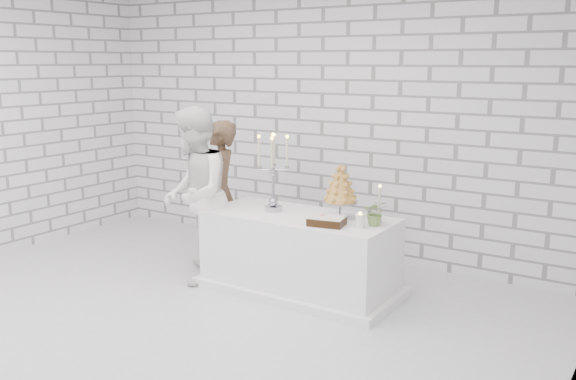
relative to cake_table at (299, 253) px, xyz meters
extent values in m
cube|color=silver|center=(-0.50, -1.21, -0.38)|extent=(6.00, 5.00, 0.01)
cube|color=white|center=(-0.50, 1.29, 1.12)|extent=(6.00, 0.01, 3.00)
cube|color=white|center=(2.50, -1.21, 1.12)|extent=(0.01, 5.00, 3.00)
cube|color=white|center=(0.00, 0.00, 0.00)|extent=(1.80, 0.80, 0.75)
imported|color=#3B291B|center=(-1.13, 0.22, 0.41)|extent=(0.57, 0.67, 1.56)
imported|color=white|center=(-1.03, -0.30, 0.50)|extent=(1.02, 1.07, 1.75)
cube|color=black|center=(0.40, -0.19, 0.42)|extent=(0.34, 0.27, 0.08)
cylinder|color=white|center=(0.68, -0.10, 0.44)|extent=(0.08, 0.08, 0.12)
cylinder|color=beige|center=(0.74, 0.17, 0.54)|extent=(0.07, 0.07, 0.32)
imported|color=#416228|center=(0.76, 0.04, 0.49)|extent=(0.26, 0.25, 0.23)
camera|label=1|loc=(3.01, -4.85, 1.80)|focal=39.03mm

